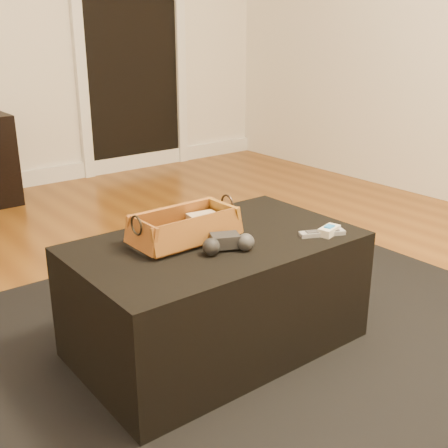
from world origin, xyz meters
TOP-DOWN VIEW (x-y plane):
  - floor at (0.00, 0.00)m, footprint 5.00×5.50m
  - doorway_opening at (1.30, 2.73)m, footprint 0.82×0.02m
  - door_jamb_left at (0.85, 2.72)m, footprint 0.08×0.05m
  - door_jamb_right at (1.75, 2.72)m, footprint 0.08×0.05m
  - area_rug at (0.12, 0.04)m, footprint 2.60×2.00m
  - ottoman at (0.12, 0.09)m, footprint 1.00×0.60m
  - tv_remote at (0.01, 0.13)m, footprint 0.20×0.07m
  - cloth_bundle at (0.13, 0.18)m, footprint 0.12×0.09m
  - wicker_basket at (0.03, 0.15)m, footprint 0.39×0.21m
  - game_controller at (0.09, -0.02)m, footprint 0.19×0.14m
  - silver_remote at (0.45, -0.11)m, footprint 0.17×0.10m
  - cream_gadget at (0.47, -0.12)m, footprint 0.10×0.07m

SIDE VIEW (x-z plane):
  - floor at x=0.00m, z-range -0.01..0.00m
  - area_rug at x=0.12m, z-range 0.00..0.01m
  - ottoman at x=0.12m, z-range 0.01..0.43m
  - silver_remote at x=0.45m, z-range 0.43..0.45m
  - cream_gadget at x=0.47m, z-range 0.43..0.46m
  - tv_remote at x=0.01m, z-range 0.45..0.47m
  - game_controller at x=0.09m, z-range 0.43..0.49m
  - cloth_bundle at x=0.13m, z-range 0.45..0.50m
  - wicker_basket at x=0.03m, z-range 0.41..0.54m
  - doorway_opening at x=1.30m, z-range 0.02..2.02m
  - door_jamb_left at x=0.85m, z-range 0.00..2.04m
  - door_jamb_right at x=1.75m, z-range 0.00..2.04m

